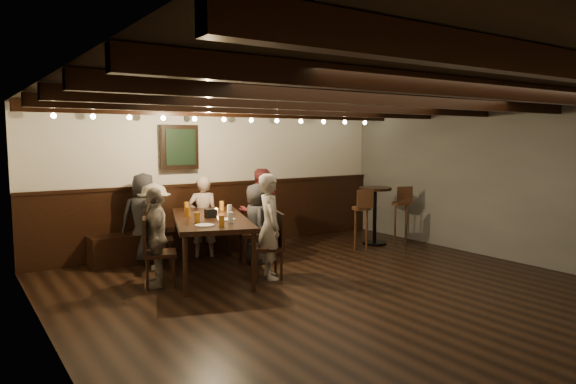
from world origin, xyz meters
TOP-DOWN VIEW (x-y plane):
  - room at (-0.29, 2.21)m, footprint 7.00×7.00m
  - dining_table at (-0.95, 1.96)m, footprint 1.60×2.33m
  - chair_left_near at (-1.48, 2.62)m, footprint 0.51×0.51m
  - chair_left_far at (-1.77, 1.76)m, footprint 0.52×0.52m
  - chair_right_near at (-0.12, 2.15)m, footprint 0.54×0.54m
  - chair_right_far at (-0.41, 1.30)m, footprint 0.52×0.52m
  - person_bench_left at (-1.51, 3.10)m, footprint 0.78×0.63m
  - person_bench_centre at (-0.61, 2.95)m, footprint 0.55×0.45m
  - person_bench_right at (0.20, 2.52)m, footprint 0.82×0.73m
  - person_left_near at (-1.51, 2.63)m, footprint 0.70×0.92m
  - person_left_far at (-1.80, 1.77)m, footprint 0.54×0.81m
  - person_right_near at (-0.09, 2.14)m, footprint 0.56×0.69m
  - person_right_far at (-0.38, 1.29)m, footprint 0.49×0.60m
  - pint_a at (-0.99, 2.71)m, footprint 0.07×0.07m
  - pint_b at (-0.50, 2.49)m, footprint 0.07×0.07m
  - pint_c at (-1.20, 2.15)m, footprint 0.07×0.07m
  - pint_d at (-0.60, 2.05)m, footprint 0.07×0.07m
  - pint_e at (-1.30, 1.60)m, footprint 0.07×0.07m
  - pint_f at (-0.94, 1.37)m, footprint 0.07×0.07m
  - pint_g at (-1.16, 1.18)m, footprint 0.07×0.07m
  - plate_near at (-1.32, 1.34)m, footprint 0.24×0.24m
  - plate_far at (-0.87, 1.62)m, footprint 0.24×0.24m
  - condiment_caddy at (-0.96, 1.91)m, footprint 0.15×0.10m
  - candle at (-0.74, 2.20)m, footprint 0.05×0.05m
  - high_top_table at (2.35, 2.14)m, footprint 0.58×0.58m
  - bar_stool_left at (1.85, 1.94)m, footprint 0.36×0.37m
  - bar_stool_right at (2.85, 1.99)m, footprint 0.36×0.37m

SIDE VIEW (x-z plane):
  - chair_left_near at x=-1.48m, z-range -0.17..0.71m
  - chair_left_far at x=-1.77m, z-range -0.17..0.72m
  - chair_right_far at x=-0.41m, z-range -0.17..0.72m
  - chair_right_near at x=-0.12m, z-range -0.18..0.76m
  - bar_stool_left at x=1.85m, z-range -0.13..0.91m
  - bar_stool_right at x=2.85m, z-range -0.13..0.91m
  - person_right_near at x=-0.09m, z-range 0.00..1.21m
  - person_left_near at x=-1.51m, z-range 0.00..1.25m
  - person_left_far at x=-1.80m, z-range 0.00..1.27m
  - person_bench_centre at x=-0.61m, z-range 0.00..1.29m
  - high_top_table at x=2.35m, z-range 0.16..1.19m
  - person_bench_left at x=-1.51m, z-range 0.00..1.38m
  - person_bench_right at x=0.20m, z-range 0.00..1.41m
  - person_right_far at x=-0.38m, z-range 0.00..1.42m
  - dining_table at x=-0.95m, z-range 0.33..1.13m
  - plate_near at x=-1.32m, z-range 0.80..0.81m
  - plate_far at x=-0.87m, z-range 0.80..0.81m
  - candle at x=-0.74m, z-range 0.80..0.85m
  - condiment_caddy at x=-0.96m, z-range 0.80..0.92m
  - pint_a at x=-0.99m, z-range 0.80..0.94m
  - pint_b at x=-0.50m, z-range 0.80..0.94m
  - pint_c at x=-1.20m, z-range 0.80..0.94m
  - pint_d at x=-0.60m, z-range 0.80..0.94m
  - pint_e at x=-1.30m, z-range 0.80..0.94m
  - pint_f at x=-0.94m, z-range 0.80..0.94m
  - pint_g at x=-1.16m, z-range 0.80..0.94m
  - room at x=-0.29m, z-range -2.43..4.57m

